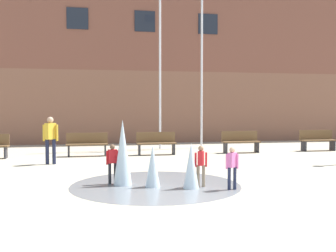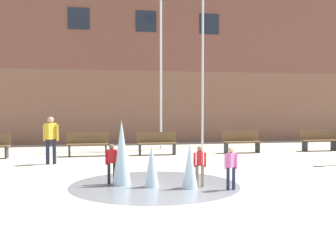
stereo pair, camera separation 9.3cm
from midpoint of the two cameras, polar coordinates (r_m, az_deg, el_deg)
The scene contains 13 objects.
ground_plane at distance 7.03m, azimuth 13.45°, elevation -12.91°, with size 100.00×100.00×0.00m, color #BCB299.
library_building at distance 24.29m, azimuth -4.03°, elevation 8.36°, with size 36.00×6.05×8.66m.
splash_fountain at distance 9.49m, azimuth -2.90°, elevation -5.43°, with size 4.13×4.13×1.60m.
park_bench_under_left_flagpole at distance 15.75m, azimuth -11.41°, elevation -2.55°, with size 1.60×0.44×0.91m.
park_bench_under_right_flagpole at distance 15.89m, azimuth -1.46°, elevation -2.46°, with size 1.60×0.44×0.91m.
park_bench_near_trashcan at distance 16.87m, azimuth 10.76°, elevation -2.21°, with size 1.60×0.44×0.91m.
park_bench_far_right at distance 18.60m, azimuth 21.15°, elevation -1.90°, with size 1.60×0.44×0.91m.
adult_near_bench at distance 13.71m, azimuth -16.46°, elevation -1.45°, with size 0.50×0.38×1.59m.
child_with_pink_shirt at distance 9.37m, azimuth 4.93°, elevation -5.35°, with size 0.31×0.24×0.99m.
child_in_fountain at distance 9.83m, azimuth -7.91°, elevation -5.00°, with size 0.31×0.17×0.99m.
child_running at distance 9.15m, azimuth 9.42°, elevation -5.57°, with size 0.31×0.23×0.99m.
flagpole_left at distance 18.33m, azimuth -0.80°, elevation 9.98°, with size 0.80×0.10×7.98m.
flagpole_right at distance 18.78m, azimuth 5.29°, elevation 9.99°, with size 0.80×0.10×8.11m.
Camera 2 is at (-2.73, -6.19, 1.87)m, focal length 42.00 mm.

